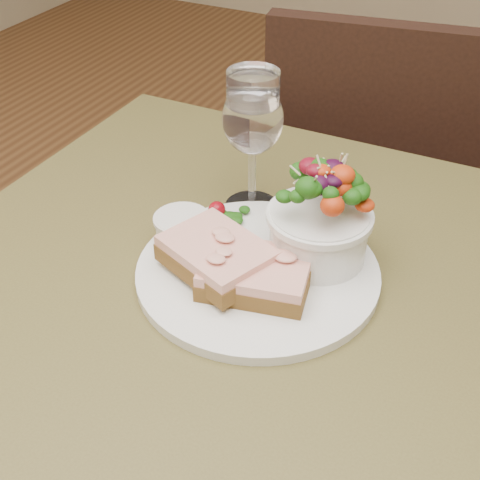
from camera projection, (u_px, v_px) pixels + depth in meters
The scene contains 9 objects.
cafe_table at pixel (248, 360), 0.80m from camera, with size 0.80×0.80×0.75m.
chair_far at pixel (371, 266), 1.51m from camera, with size 0.48×0.48×0.90m.
dinner_plate at pixel (258, 272), 0.77m from camera, with size 0.28×0.28×0.01m, color white.
sandwich_front at pixel (256, 274), 0.73m from camera, with size 0.13×0.11×0.03m.
sandwich_back at pixel (217, 256), 0.74m from camera, with size 0.14×0.13×0.03m.
ramekin at pixel (182, 228), 0.79m from camera, with size 0.06×0.06×0.04m.
salad_bowl at pixel (320, 214), 0.75m from camera, with size 0.11×0.11×0.13m.
garnish at pixel (226, 211), 0.84m from camera, with size 0.05×0.04×0.02m.
wine_glass at pixel (253, 123), 0.81m from camera, with size 0.08×0.08×0.18m.
Camera 1 is at (0.24, -0.50, 1.24)m, focal length 50.00 mm.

